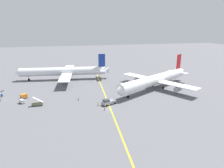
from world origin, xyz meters
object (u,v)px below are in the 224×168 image
(ground_crew_ramp_agent_by_cones, at_px, (105,108))
(airliner_being_pushed, at_px, (155,80))
(ground_crew_marshaller_foreground, at_px, (98,104))
(ground_crew_wing_walker_right, at_px, (78,99))
(gse_baggage_cart_near_cluster, at_px, (22,101))
(gse_container_dolly_flat, at_px, (24,96))
(pushback_tug, at_px, (108,102))
(gse_stair_truck_yellow, at_px, (38,103))
(airliner_at_gate_left, at_px, (64,71))

(ground_crew_ramp_agent_by_cones, bearing_deg, airliner_being_pushed, 33.27)
(ground_crew_marshaller_foreground, height_order, ground_crew_wing_walker_right, ground_crew_wing_walker_right)
(gse_baggage_cart_near_cluster, bearing_deg, airliner_being_pushed, 3.94)
(ground_crew_ramp_agent_by_cones, bearing_deg, gse_container_dolly_flat, 145.18)
(airliner_being_pushed, height_order, pushback_tug, airliner_being_pushed)
(airliner_being_pushed, distance_m, gse_container_dolly_flat, 67.87)
(gse_stair_truck_yellow, distance_m, ground_crew_wing_walker_right, 17.93)
(ground_crew_wing_walker_right, bearing_deg, gse_baggage_cart_near_cluster, 173.08)
(gse_baggage_cart_near_cluster, relative_size, ground_crew_ramp_agent_by_cones, 1.96)
(pushback_tug, relative_size, ground_crew_wing_walker_right, 5.62)
(airliner_at_gate_left, xyz_separation_m, ground_crew_marshaller_foreground, (12.69, -50.66, -4.46))
(ground_crew_ramp_agent_by_cones, bearing_deg, gse_stair_truck_yellow, 155.39)
(gse_container_dolly_flat, height_order, ground_crew_wing_walker_right, gse_container_dolly_flat)
(gse_baggage_cart_near_cluster, bearing_deg, ground_crew_marshaller_foreground, -19.85)
(airliner_at_gate_left, distance_m, gse_baggage_cart_near_cluster, 43.91)
(airliner_at_gate_left, distance_m, ground_crew_ramp_agent_by_cones, 58.10)
(pushback_tug, bearing_deg, ground_crew_marshaller_foreground, -177.47)
(airliner_being_pushed, relative_size, gse_baggage_cart_near_cluster, 17.25)
(gse_container_dolly_flat, height_order, ground_crew_ramp_agent_by_cones, gse_container_dolly_flat)
(ground_crew_wing_walker_right, distance_m, ground_crew_ramp_agent_by_cones, 16.99)
(gse_container_dolly_flat, xyz_separation_m, ground_crew_marshaller_foreground, (32.72, -18.48, -0.35))
(airliner_at_gate_left, xyz_separation_m, gse_baggage_cart_near_cluster, (-19.88, -38.90, -4.42))
(airliner_at_gate_left, relative_size, airliner_being_pushed, 1.11)
(ground_crew_marshaller_foreground, distance_m, ground_crew_wing_walker_right, 11.62)
(airliner_at_gate_left, relative_size, gse_stair_truck_yellow, 12.61)
(ground_crew_marshaller_foreground, bearing_deg, gse_stair_truck_yellow, 164.63)
(pushback_tug, distance_m, gse_baggage_cart_near_cluster, 38.96)
(airliner_being_pushed, distance_m, gse_stair_truck_yellow, 61.38)
(pushback_tug, bearing_deg, gse_stair_truck_yellow, 167.28)
(pushback_tug, bearing_deg, gse_container_dolly_flat, 153.93)
(airliner_at_gate_left, height_order, ground_crew_marshaller_foreground, airliner_at_gate_left)
(pushback_tug, height_order, ground_crew_marshaller_foreground, pushback_tug)
(gse_container_dolly_flat, bearing_deg, ground_crew_wing_walker_right, -21.25)
(gse_stair_truck_yellow, height_order, gse_baggage_cart_near_cluster, gse_stair_truck_yellow)
(gse_baggage_cart_near_cluster, distance_m, ground_crew_marshaller_foreground, 34.63)
(gse_stair_truck_yellow, relative_size, ground_crew_ramp_agent_by_cones, 2.97)
(gse_stair_truck_yellow, relative_size, ground_crew_marshaller_foreground, 2.96)
(airliner_at_gate_left, height_order, gse_baggage_cart_near_cluster, airliner_at_gate_left)
(gse_container_dolly_flat, bearing_deg, airliner_being_pushed, -1.75)
(airliner_at_gate_left, xyz_separation_m, ground_crew_ramp_agent_by_cones, (14.38, -56.11, -4.46))
(airliner_at_gate_left, relative_size, ground_crew_ramp_agent_by_cones, 37.40)
(gse_stair_truck_yellow, bearing_deg, ground_crew_ramp_agent_by_cones, -24.61)
(ground_crew_marshaller_foreground, relative_size, ground_crew_ramp_agent_by_cones, 1.00)
(airliner_being_pushed, distance_m, gse_baggage_cart_near_cluster, 67.88)
(ground_crew_wing_walker_right, bearing_deg, airliner_at_gate_left, 96.85)
(pushback_tug, distance_m, ground_crew_marshaller_foreground, 4.66)
(ground_crew_marshaller_foreground, bearing_deg, gse_container_dolly_flat, 150.54)
(airliner_at_gate_left, xyz_separation_m, gse_stair_truck_yellow, (-12.81, -43.65, -4.26))
(airliner_at_gate_left, relative_size, gse_baggage_cart_near_cluster, 19.07)
(airliner_at_gate_left, height_order, ground_crew_wing_walker_right, airliner_at_gate_left)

